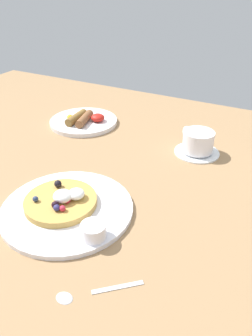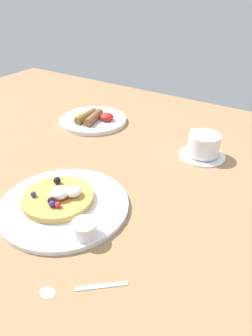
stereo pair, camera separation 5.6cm
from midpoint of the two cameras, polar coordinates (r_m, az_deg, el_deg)
name	(u,v)px [view 2 (the right image)]	position (r cm, az deg, el deg)	size (l,w,h in cm)	color
ground_plane	(127,189)	(77.37, 2.18, -3.85)	(199.57, 126.75, 3.00)	#97734E
pancake_plate	(64,205)	(69.88, -8.76, -6.66)	(27.93, 27.93, 1.06)	white
pancake_with_berries	(59,197)	(69.70, -9.66, -5.17)	(15.39, 15.39, 3.82)	#BF9345
syrup_ramekin	(85,229)	(60.72, -4.76, -10.79)	(4.81, 4.81, 2.94)	white
breakfast_plate	(93,120)	(108.73, -4.38, 8.47)	(22.19, 22.19, 1.39)	white
fried_breakfast	(92,117)	(106.66, -4.52, 9.07)	(14.09, 10.62, 2.80)	brown
coffee_saucer	(202,155)	(90.91, 15.18, 2.25)	(12.47, 12.47, 0.83)	white
coffee_cup	(204,144)	(89.47, 15.43, 4.17)	(10.35, 8.81, 5.69)	white
teaspoon	(67,290)	(54.79, -7.45, -20.81)	(11.27, 9.88, 0.60)	silver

